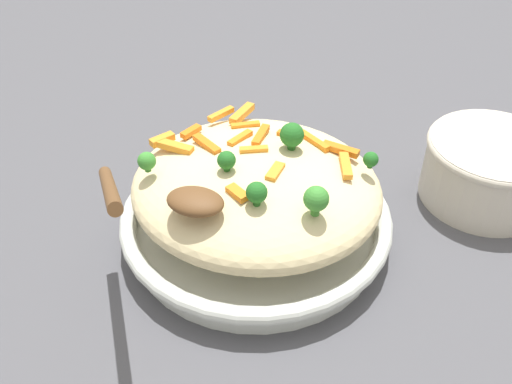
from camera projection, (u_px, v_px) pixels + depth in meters
ground_plane at (256, 236)px, 0.65m from camera, size 2.40×2.40×0.00m
serving_bowl at (256, 221)px, 0.64m from camera, size 0.30×0.30×0.04m
pasta_mound at (256, 187)px, 0.61m from camera, size 0.27×0.25×0.07m
carrot_piece_0 at (242, 114)px, 0.66m from camera, size 0.02×0.04×0.01m
carrot_piece_1 at (341, 149)px, 0.61m from camera, size 0.04×0.02×0.01m
carrot_piece_2 at (191, 131)px, 0.64m from camera, size 0.02×0.03×0.01m
carrot_piece_3 at (289, 136)px, 0.62m from camera, size 0.03×0.01×0.01m
carrot_piece_4 at (314, 141)px, 0.62m from camera, size 0.04×0.03×0.01m
carrot_piece_5 at (162, 139)px, 0.62m from camera, size 0.02×0.03×0.01m
carrot_piece_6 at (245, 125)px, 0.65m from camera, size 0.03×0.02×0.01m
carrot_piece_7 at (275, 172)px, 0.57m from camera, size 0.01×0.03×0.01m
carrot_piece_8 at (346, 165)px, 0.59m from camera, size 0.02×0.04×0.01m
carrot_piece_9 at (254, 150)px, 0.60m from camera, size 0.03×0.02×0.01m
carrot_piece_10 at (261, 135)px, 0.62m from camera, size 0.01×0.04×0.01m
carrot_piece_11 at (174, 148)px, 0.61m from camera, size 0.04×0.01×0.01m
carrot_piece_12 at (233, 192)px, 0.55m from camera, size 0.03×0.02×0.01m
carrot_piece_13 at (207, 144)px, 0.61m from camera, size 0.04×0.03×0.01m
carrot_piece_14 at (221, 114)px, 0.67m from camera, size 0.02×0.04×0.01m
carrot_piece_15 at (240, 138)px, 0.62m from camera, size 0.02×0.03×0.01m
broccoli_floret_0 at (316, 199)px, 0.52m from camera, size 0.02×0.02×0.03m
broccoli_floret_1 at (257, 193)px, 0.53m from camera, size 0.02×0.02×0.03m
broccoli_floret_2 at (147, 161)px, 0.58m from camera, size 0.02×0.02×0.02m
broccoli_floret_3 at (226, 160)px, 0.57m from camera, size 0.02×0.02×0.02m
broccoli_floret_4 at (371, 160)px, 0.58m from camera, size 0.02×0.02×0.02m
broccoli_floret_5 at (292, 135)px, 0.59m from camera, size 0.03×0.03×0.03m
serving_spoon at (165, 197)px, 0.51m from camera, size 0.14×0.13×0.08m
companion_bowl at (489, 167)px, 0.68m from camera, size 0.16×0.16×0.08m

